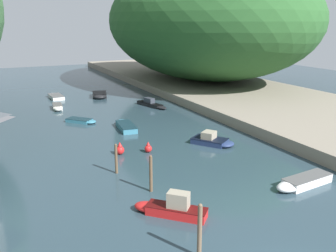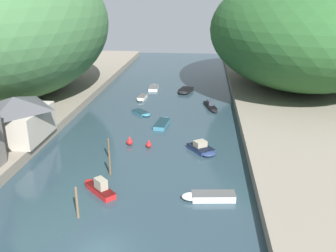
% 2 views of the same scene
% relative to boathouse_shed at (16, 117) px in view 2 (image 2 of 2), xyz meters
% --- Properties ---
extents(water_surface, '(130.00, 130.00, 0.00)m').
position_rel_boathouse_shed_xyz_m(water_surface, '(15.36, 11.36, -3.91)').
color(water_surface, '#283D47').
rests_on(water_surface, ground).
extents(left_bank, '(22.00, 120.00, 1.19)m').
position_rel_boathouse_shed_xyz_m(left_bank, '(-8.09, 11.36, -3.31)').
color(left_bank, gray).
rests_on(left_bank, ground).
extents(right_bank, '(22.00, 120.00, 1.19)m').
position_rel_boathouse_shed_xyz_m(right_bank, '(38.81, 11.36, -3.31)').
color(right_bank, gray).
rests_on(right_bank, ground).
extents(hillside_left, '(30.52, 42.72, 23.84)m').
position_rel_boathouse_shed_xyz_m(hillside_left, '(-9.19, 19.80, 9.20)').
color(hillside_left, '#3D6B3D').
rests_on(hillside_left, left_bank).
extents(hillside_right, '(33.16, 46.42, 20.78)m').
position_rel_boathouse_shed_xyz_m(hillside_right, '(39.91, 31.23, 7.67)').
color(hillside_right, '#285628').
rests_on(hillside_right, right_bank).
extents(boathouse_shed, '(7.14, 8.62, 5.26)m').
position_rel_boathouse_shed_xyz_m(boathouse_shed, '(0.00, 0.00, 0.00)').
color(boathouse_shed, '#B2A899').
rests_on(boathouse_shed, left_bank).
extents(boat_mid_channel, '(3.07, 4.66, 0.71)m').
position_rel_boathouse_shed_xyz_m(boat_mid_channel, '(19.01, 28.30, -3.55)').
color(boat_mid_channel, black).
rests_on(boat_mid_channel, water_surface).
extents(boat_open_rowboat, '(3.57, 3.72, 0.43)m').
position_rel_boathouse_shed_xyz_m(boat_open_rowboat, '(13.02, 14.41, -3.70)').
color(boat_open_rowboat, teal).
rests_on(boat_open_rowboat, water_surface).
extents(boat_yellow_tender, '(3.96, 4.49, 1.22)m').
position_rel_boathouse_shed_xyz_m(boat_yellow_tender, '(22.66, 0.71, -3.53)').
color(boat_yellow_tender, navy).
rests_on(boat_yellow_tender, water_surface).
extents(boat_white_cruiser, '(4.14, 4.10, 1.61)m').
position_rel_boathouse_shed_xyz_m(boat_white_cruiser, '(12.77, -9.90, -3.43)').
color(boat_white_cruiser, red).
rests_on(boat_white_cruiser, water_surface).
extents(boat_red_skiff, '(2.13, 5.36, 0.61)m').
position_rel_boathouse_shed_xyz_m(boat_red_skiff, '(16.81, 9.97, -3.61)').
color(boat_red_skiff, teal).
rests_on(boat_red_skiff, water_surface).
extents(boat_far_right_bank, '(1.52, 3.77, 0.64)m').
position_rel_boathouse_shed_xyz_m(boat_far_right_bank, '(11.57, 22.67, -3.59)').
color(boat_far_right_bank, silver).
rests_on(boat_far_right_bank, water_surface).
extents(boat_small_dinghy, '(2.60, 5.94, 1.15)m').
position_rel_boathouse_shed_xyz_m(boat_small_dinghy, '(23.88, 18.63, -3.56)').
color(boat_small_dinghy, black).
rests_on(boat_small_dinghy, water_surface).
extents(boat_navy_launch, '(2.01, 5.03, 0.55)m').
position_rel_boathouse_shed_xyz_m(boat_navy_launch, '(12.63, 31.05, -3.63)').
color(boat_navy_launch, white).
rests_on(boat_navy_launch, water_surface).
extents(boat_moored_right, '(5.11, 1.89, 0.67)m').
position_rel_boathouse_shed_xyz_m(boat_moored_right, '(23.22, -10.32, -3.58)').
color(boat_moored_right, white).
rests_on(boat_moored_right, water_surface).
extents(mooring_post_nearest, '(0.24, 0.24, 2.99)m').
position_rel_boathouse_shed_xyz_m(mooring_post_nearest, '(12.24, -14.40, -2.40)').
color(mooring_post_nearest, brown).
rests_on(mooring_post_nearest, water_surface).
extents(mooring_post_middle, '(0.23, 0.23, 2.71)m').
position_rel_boathouse_shed_xyz_m(mooring_post_middle, '(13.04, -6.30, -2.55)').
color(mooring_post_middle, brown).
rests_on(mooring_post_middle, water_surface).
extents(mooring_post_fourth, '(0.22, 0.22, 2.45)m').
position_rel_boathouse_shed_xyz_m(mooring_post_fourth, '(11.86, -2.12, -2.67)').
color(mooring_post_fourth, brown).
rests_on(mooring_post_fourth, water_surface).
extents(channel_buoy_near, '(0.68, 0.68, 1.03)m').
position_rel_boathouse_shed_xyz_m(channel_buoy_near, '(16.02, 1.35, -3.51)').
color(channel_buoy_near, red).
rests_on(channel_buoy_near, water_surface).
extents(channel_buoy_far, '(0.79, 0.79, 1.18)m').
position_rel_boathouse_shed_xyz_m(channel_buoy_far, '(13.50, 1.93, -3.45)').
color(channel_buoy_far, red).
rests_on(channel_buoy_far, water_surface).
extents(person_by_boathouse, '(0.32, 0.43, 1.69)m').
position_rel_boathouse_shed_xyz_m(person_by_boathouse, '(1.50, 0.99, -1.74)').
color(person_by_boathouse, '#282D3D').
rests_on(person_by_boathouse, left_bank).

